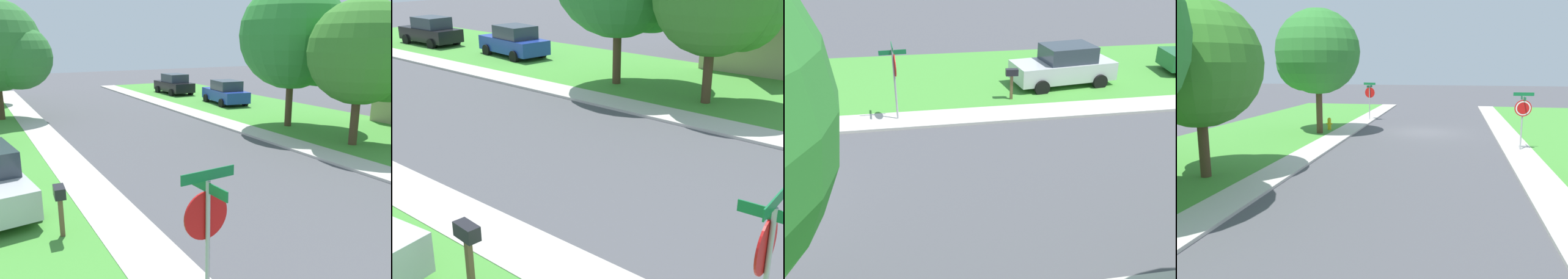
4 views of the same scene
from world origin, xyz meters
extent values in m
cube|color=beige|center=(4.70, 12.00, 0.05)|extent=(1.40, 56.00, 0.10)
cube|color=#479338|center=(9.40, 12.00, 0.04)|extent=(8.00, 56.00, 0.08)
cube|color=beige|center=(-4.70, 12.00, 0.05)|extent=(1.40, 56.00, 0.10)
cylinder|color=#9E9EA3|center=(-4.81, 4.61, 1.30)|extent=(0.07, 0.07, 2.60)
cylinder|color=red|center=(-4.82, 4.66, 2.05)|extent=(0.76, 0.08, 0.76)
cylinder|color=white|center=(-4.82, 4.68, 2.05)|extent=(0.67, 0.05, 0.67)
cylinder|color=red|center=(-4.82, 4.68, 2.05)|extent=(0.55, 0.04, 0.55)
cube|color=#146B38|center=(-4.81, 4.61, 2.69)|extent=(0.92, 0.08, 0.16)
cube|color=#146B38|center=(-4.81, 4.61, 2.50)|extent=(0.08, 0.92, 0.16)
cube|color=#1E389E|center=(8.52, 24.35, 0.70)|extent=(2.33, 4.49, 0.76)
cube|color=#2D3842|center=(8.50, 24.15, 1.42)|extent=(1.85, 2.29, 0.68)
cylinder|color=black|center=(7.80, 25.79, 0.32)|extent=(0.32, 0.67, 0.64)
cylinder|color=black|center=(9.58, 25.56, 0.32)|extent=(0.32, 0.67, 0.64)
cylinder|color=black|center=(7.46, 23.14, 0.32)|extent=(0.32, 0.67, 0.64)
cylinder|color=black|center=(9.25, 22.92, 0.32)|extent=(0.32, 0.67, 0.64)
cylinder|color=black|center=(-6.52, 10.44, 0.32)|extent=(0.32, 0.67, 0.64)
cylinder|color=black|center=(-6.87, 13.08, 0.32)|extent=(0.32, 0.67, 0.64)
cube|color=black|center=(7.83, 31.28, 0.70)|extent=(1.84, 4.32, 0.76)
cube|color=#2D3842|center=(7.83, 31.08, 1.42)|extent=(1.62, 2.12, 0.68)
cylinder|color=black|center=(6.91, 32.60, 0.32)|extent=(0.25, 0.64, 0.64)
cylinder|color=black|center=(8.71, 32.62, 0.32)|extent=(0.25, 0.64, 0.64)
cylinder|color=black|center=(6.94, 29.93, 0.32)|extent=(0.25, 0.64, 0.64)
cylinder|color=black|center=(8.74, 29.95, 0.32)|extent=(0.25, 0.64, 0.64)
cylinder|color=#4C3823|center=(6.89, 11.67, 1.26)|extent=(0.36, 0.36, 2.53)
sphere|color=#388029|center=(6.89, 11.67, 4.08)|extent=(4.43, 4.43, 4.43)
sphere|color=#388029|center=(7.89, 11.01, 3.52)|extent=(3.10, 3.10, 3.10)
cylinder|color=#4C3823|center=(7.14, 16.14, 1.44)|extent=(0.36, 0.36, 2.88)
sphere|color=#2E8833|center=(7.14, 16.14, 4.80)|extent=(5.47, 5.47, 5.47)
sphere|color=#2E8833|center=(8.37, 15.32, 4.11)|extent=(3.83, 3.83, 3.83)
cylinder|color=#4C3823|center=(-6.09, 25.62, 1.23)|extent=(0.36, 0.36, 2.47)
sphere|color=#327934|center=(-4.93, 24.85, 3.63)|extent=(3.61, 3.61, 3.61)
cube|color=brown|center=(-6.11, 9.06, 0.53)|extent=(0.10, 0.10, 1.05)
cube|color=black|center=(-6.11, 9.06, 1.18)|extent=(0.28, 0.50, 0.26)
camera|label=1|loc=(-7.69, -0.13, 4.58)|focal=37.45mm
camera|label=2|loc=(-10.46, 2.74, 5.47)|focal=47.44mm
camera|label=3|loc=(10.25, 5.05, 6.44)|focal=41.32mm
camera|label=4|loc=(-1.67, 23.89, 3.97)|focal=36.49mm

